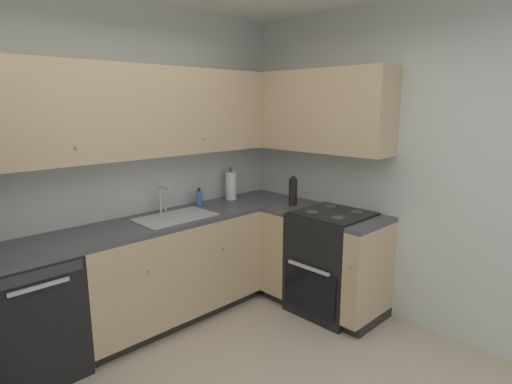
{
  "coord_description": "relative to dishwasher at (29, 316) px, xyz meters",
  "views": [
    {
      "loc": [
        -1.42,
        -1.56,
        1.87
      ],
      "look_at": [
        0.97,
        0.86,
        1.15
      ],
      "focal_mm": 29.31,
      "sensor_mm": 36.0,
      "label": 1
    }
  ],
  "objects": [
    {
      "name": "wall_right",
      "position": [
        2.58,
        -1.41,
        0.9
      ],
      "size": [
        0.05,
        3.52,
        2.69
      ],
      "primitive_type": "cube",
      "color": "silver",
      "rests_on": "ground_plane"
    },
    {
      "name": "upper_cabinets_back",
      "position": [
        0.97,
        0.14,
        1.36
      ],
      "size": [
        2.53,
        0.34,
        0.73
      ],
      "color": "tan"
    },
    {
      "name": "wall_back",
      "position": [
        0.69,
        0.33,
        0.9
      ],
      "size": [
        3.83,
        0.05,
        2.69
      ],
      "primitive_type": "cube",
      "color": "silver",
      "rests_on": "ground_plane"
    },
    {
      "name": "sink",
      "position": [
        1.2,
        -0.03,
        0.44
      ],
      "size": [
        0.66,
        0.4,
        0.1
      ],
      "color": "#B7B7BC",
      "rests_on": "countertop_back"
    },
    {
      "name": "upper_cabinets_right",
      "position": [
        2.39,
        -0.51,
        1.36
      ],
      "size": [
        0.32,
        1.62,
        0.73
      ],
      "color": "tan"
    },
    {
      "name": "soap_bottle",
      "position": [
        1.61,
        0.18,
        0.55
      ],
      "size": [
        0.06,
        0.06,
        0.17
      ],
      "color": "#3F72BF",
      "rests_on": "countertop_back"
    },
    {
      "name": "lower_cabinets_back",
      "position": [
        1.13,
        0.0,
        0.0
      ],
      "size": [
        1.65,
        0.62,
        0.88
      ],
      "color": "tan",
      "rests_on": "ground_plane"
    },
    {
      "name": "faucet",
      "position": [
        1.2,
        0.18,
        0.62
      ],
      "size": [
        0.07,
        0.16,
        0.24
      ],
      "color": "silver",
      "rests_on": "countertop_back"
    },
    {
      "name": "countertop_back",
      "position": [
        1.13,
        0.0,
        0.46
      ],
      "size": [
        2.85,
        0.6,
        0.03
      ],
      "primitive_type": "cube",
      "color": "#4C4C51",
      "rests_on": "lower_cabinets_back"
    },
    {
      "name": "lower_cabinets_right",
      "position": [
        2.26,
        -0.74,
        0.0
      ],
      "size": [
        0.62,
        1.07,
        0.88
      ],
      "color": "tan",
      "rests_on": "ground_plane"
    },
    {
      "name": "paper_towel_roll",
      "position": [
        1.99,
        0.16,
        0.62
      ],
      "size": [
        0.11,
        0.11,
        0.34
      ],
      "color": "white",
      "rests_on": "countertop_back"
    },
    {
      "name": "oil_bottle",
      "position": [
        2.25,
        -0.44,
        0.61
      ],
      "size": [
        0.08,
        0.08,
        0.28
      ],
      "color": "black",
      "rests_on": "countertop_right"
    },
    {
      "name": "oven_range",
      "position": [
        2.27,
        -0.91,
        0.02
      ],
      "size": [
        0.68,
        0.62,
        1.07
      ],
      "color": "black",
      "rests_on": "ground_plane"
    },
    {
      "name": "countertop_right",
      "position": [
        2.25,
        -0.74,
        0.46
      ],
      "size": [
        0.6,
        1.07,
        0.03
      ],
      "color": "#4C4C51",
      "rests_on": "lower_cabinets_right"
    },
    {
      "name": "dishwasher",
      "position": [
        0.0,
        0.0,
        0.0
      ],
      "size": [
        0.6,
        0.63,
        0.88
      ],
      "color": "black",
      "rests_on": "ground_plane"
    }
  ]
}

